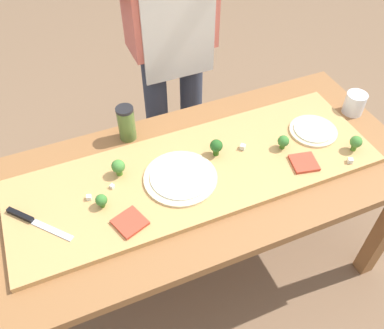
% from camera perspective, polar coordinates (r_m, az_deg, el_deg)
% --- Properties ---
extents(ground_plane, '(8.00, 8.00, 0.00)m').
position_cam_1_polar(ground_plane, '(2.21, 0.44, -14.29)').
color(ground_plane, brown).
extents(prep_table, '(1.74, 0.78, 0.75)m').
position_cam_1_polar(prep_table, '(1.67, 0.56, -3.49)').
color(prep_table, brown).
rests_on(prep_table, ground).
extents(cutting_board, '(1.43, 0.47, 0.02)m').
position_cam_1_polar(cutting_board, '(1.59, 0.50, -1.15)').
color(cutting_board, tan).
rests_on(cutting_board, prep_table).
extents(chefs_knife, '(0.20, 0.22, 0.02)m').
position_cam_1_polar(chefs_knife, '(1.53, -21.53, -7.12)').
color(chefs_knife, '#B7BABF').
rests_on(chefs_knife, cutting_board).
extents(pizza_whole_cheese_artichoke, '(0.20, 0.20, 0.02)m').
position_cam_1_polar(pizza_whole_cheese_artichoke, '(1.81, 16.47, 4.54)').
color(pizza_whole_cheese_artichoke, beige).
rests_on(pizza_whole_cheese_artichoke, cutting_board).
extents(pizza_whole_white_garlic, '(0.28, 0.28, 0.02)m').
position_cam_1_polar(pizza_whole_white_garlic, '(1.55, -1.61, -1.80)').
color(pizza_whole_white_garlic, beige).
rests_on(pizza_whole_white_garlic, cutting_board).
extents(pizza_slice_near_right, '(0.12, 0.12, 0.01)m').
position_cam_1_polar(pizza_slice_near_right, '(1.66, 15.27, 0.24)').
color(pizza_slice_near_right, '#BC3D28').
rests_on(pizza_slice_near_right, cutting_board).
extents(pizza_slice_far_right, '(0.13, 0.13, 0.01)m').
position_cam_1_polar(pizza_slice_far_right, '(1.44, -8.61, -7.93)').
color(pizza_slice_far_right, '#BC3D28').
rests_on(pizza_slice_far_right, cutting_board).
extents(broccoli_floret_front_left, '(0.05, 0.05, 0.07)m').
position_cam_1_polar(broccoli_floret_front_left, '(1.61, 3.39, 2.53)').
color(broccoli_floret_front_left, '#2C5915').
rests_on(broccoli_floret_front_left, cutting_board).
extents(broccoli_floret_back_right, '(0.04, 0.04, 0.05)m').
position_cam_1_polar(broccoli_floret_back_right, '(1.48, -12.45, -4.88)').
color(broccoli_floret_back_right, '#3F7220').
rests_on(broccoli_floret_back_right, cutting_board).
extents(broccoli_floret_center_left, '(0.05, 0.05, 0.07)m').
position_cam_1_polar(broccoli_floret_center_left, '(1.56, -10.18, -0.30)').
color(broccoli_floret_center_left, '#487A23').
rests_on(broccoli_floret_center_left, cutting_board).
extents(broccoli_floret_front_right, '(0.05, 0.05, 0.06)m').
position_cam_1_polar(broccoli_floret_front_right, '(1.68, 12.55, 3.14)').
color(broccoli_floret_front_right, '#3F7220').
rests_on(broccoli_floret_front_right, cutting_board).
extents(broccoli_floret_back_left, '(0.05, 0.05, 0.07)m').
position_cam_1_polar(broccoli_floret_back_left, '(1.76, 21.77, 2.88)').
color(broccoli_floret_back_left, '#487A23').
rests_on(broccoli_floret_back_left, cutting_board).
extents(cheese_crumble_a, '(0.02, 0.02, 0.01)m').
position_cam_1_polar(cheese_crumble_a, '(1.55, -11.00, -2.99)').
color(cheese_crumble_a, white).
rests_on(cheese_crumble_a, cutting_board).
extents(cheese_crumble_b, '(0.03, 0.03, 0.02)m').
position_cam_1_polar(cheese_crumble_b, '(1.72, 21.10, 0.50)').
color(cheese_crumble_b, silver).
rests_on(cheese_crumble_b, cutting_board).
extents(cheese_crumble_c, '(0.03, 0.03, 0.02)m').
position_cam_1_polar(cheese_crumble_c, '(1.67, 7.05, 2.44)').
color(cheese_crumble_c, silver).
rests_on(cheese_crumble_c, cutting_board).
extents(cheese_crumble_d, '(0.02, 0.02, 0.02)m').
position_cam_1_polar(cheese_crumble_d, '(1.53, -14.10, -4.45)').
color(cheese_crumble_d, white).
rests_on(cheese_crumble_d, cutting_board).
extents(flour_cup, '(0.09, 0.09, 0.10)m').
position_cam_1_polar(flour_cup, '(1.98, 21.57, 7.76)').
color(flour_cup, white).
rests_on(flour_cup, prep_table).
extents(sauce_jar, '(0.07, 0.07, 0.16)m').
position_cam_1_polar(sauce_jar, '(1.72, -9.08, 5.67)').
color(sauce_jar, '#517033').
rests_on(sauce_jar, prep_table).
extents(cook_center, '(0.54, 0.39, 1.67)m').
position_cam_1_polar(cook_center, '(1.99, -2.84, 18.49)').
color(cook_center, '#333847').
rests_on(cook_center, ground).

